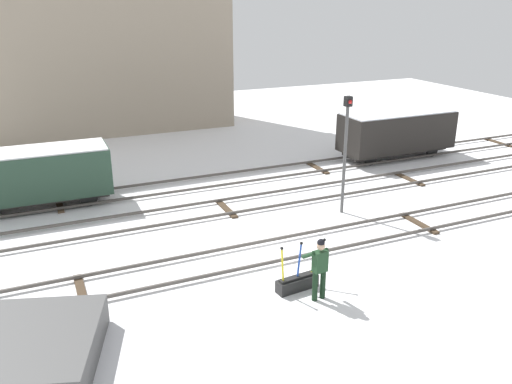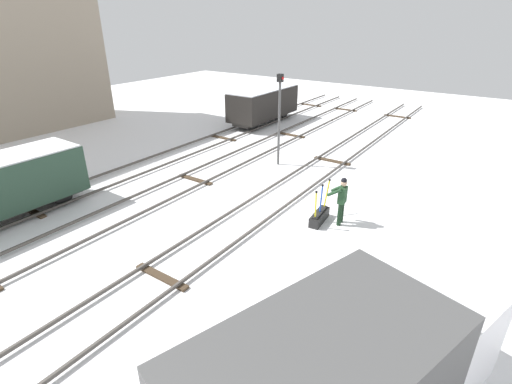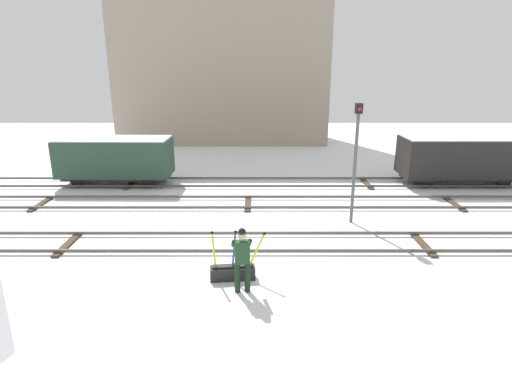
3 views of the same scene
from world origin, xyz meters
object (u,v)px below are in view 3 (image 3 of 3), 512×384
object	(u,v)px
signal_post	(354,153)
switch_lever_frame	(231,271)
rail_worker	(241,256)
freight_car_mid_siding	(114,158)
freight_car_far_end	(460,157)

from	to	relation	value
signal_post	switch_lever_frame	bearing A→B (deg)	-134.23
rail_worker	freight_car_mid_siding	size ratio (longest dim) A/B	0.33
switch_lever_frame	rail_worker	xyz separation A→B (m)	(0.29, -0.65, 0.77)
rail_worker	freight_car_far_end	world-z (taller)	freight_car_far_end
switch_lever_frame	signal_post	xyz separation A→B (m)	(4.24, 4.35, 2.42)
switch_lever_frame	freight_car_far_end	xyz separation A→B (m)	(10.70, 9.53, 1.12)
freight_car_far_end	switch_lever_frame	bearing A→B (deg)	-138.07
switch_lever_frame	signal_post	bearing A→B (deg)	39.90
signal_post	freight_car_far_end	distance (m)	8.38
switch_lever_frame	signal_post	world-z (taller)	signal_post
rail_worker	freight_car_mid_siding	xyz separation A→B (m)	(-6.53, 10.18, 0.32)
rail_worker	signal_post	size ratio (longest dim) A/B	0.40
switch_lever_frame	rail_worker	distance (m)	1.05
freight_car_mid_siding	rail_worker	bearing A→B (deg)	-56.52
rail_worker	signal_post	bearing A→B (deg)	45.86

